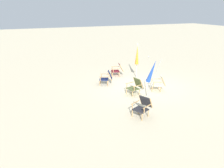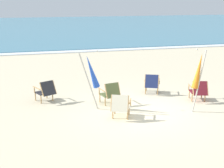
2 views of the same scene
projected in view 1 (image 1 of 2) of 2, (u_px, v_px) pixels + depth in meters
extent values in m
plane|color=beige|center=(141.00, 86.00, 12.15)|extent=(80.00, 80.00, 0.00)
cube|color=beige|center=(156.00, 85.00, 11.44)|extent=(0.67, 0.65, 0.04)
cube|color=beige|center=(163.00, 80.00, 11.36)|extent=(0.55, 0.42, 0.49)
cylinder|color=tan|center=(152.00, 89.00, 11.28)|extent=(0.04, 0.04, 0.32)
cylinder|color=tan|center=(151.00, 86.00, 11.72)|extent=(0.04, 0.04, 0.32)
cylinder|color=tan|center=(161.00, 89.00, 11.27)|extent=(0.04, 0.04, 0.32)
cylinder|color=tan|center=(159.00, 86.00, 11.72)|extent=(0.04, 0.04, 0.32)
cube|color=tan|center=(157.00, 82.00, 11.11)|extent=(0.24, 0.50, 0.02)
cylinder|color=tan|center=(154.00, 84.00, 11.15)|extent=(0.04, 0.04, 0.22)
cube|color=tan|center=(156.00, 79.00, 11.64)|extent=(0.24, 0.50, 0.02)
cylinder|color=tan|center=(152.00, 81.00, 11.67)|extent=(0.04, 0.04, 0.22)
cylinder|color=tan|center=(164.00, 82.00, 11.12)|extent=(0.14, 0.24, 0.49)
cylinder|color=tan|center=(162.00, 79.00, 11.60)|extent=(0.14, 0.24, 0.49)
cube|color=maroon|center=(115.00, 71.00, 13.88)|extent=(0.63, 0.60, 0.04)
cube|color=maroon|center=(121.00, 67.00, 13.85)|extent=(0.55, 0.39, 0.47)
cylinder|color=tan|center=(113.00, 75.00, 13.68)|extent=(0.04, 0.04, 0.32)
cylinder|color=tan|center=(111.00, 73.00, 14.12)|extent=(0.04, 0.04, 0.32)
cylinder|color=tan|center=(119.00, 74.00, 13.74)|extent=(0.04, 0.04, 0.32)
cylinder|color=tan|center=(118.00, 72.00, 14.18)|extent=(0.04, 0.04, 0.32)
cube|color=tan|center=(116.00, 69.00, 13.55)|extent=(0.17, 0.52, 0.02)
cylinder|color=tan|center=(113.00, 71.00, 13.56)|extent=(0.04, 0.04, 0.22)
cube|color=tan|center=(115.00, 67.00, 14.07)|extent=(0.17, 0.52, 0.02)
cylinder|color=tan|center=(112.00, 68.00, 14.08)|extent=(0.04, 0.04, 0.22)
cylinder|color=tan|center=(122.00, 68.00, 13.61)|extent=(0.11, 0.28, 0.48)
cylinder|color=tan|center=(120.00, 66.00, 14.09)|extent=(0.11, 0.28, 0.48)
cube|color=#515B33|center=(133.00, 89.00, 10.87)|extent=(0.61, 0.58, 0.04)
cube|color=#515B33|center=(138.00, 83.00, 10.98)|extent=(0.53, 0.33, 0.49)
cylinder|color=tan|center=(133.00, 94.00, 10.63)|extent=(0.04, 0.04, 0.32)
cylinder|color=tan|center=(127.00, 91.00, 10.98)|extent=(0.04, 0.04, 0.32)
cylinder|color=tan|center=(139.00, 92.00, 10.86)|extent=(0.04, 0.04, 0.32)
cylinder|color=tan|center=(133.00, 89.00, 11.22)|extent=(0.04, 0.04, 0.32)
cube|color=tan|center=(137.00, 86.00, 10.59)|extent=(0.15, 0.52, 0.02)
cylinder|color=tan|center=(134.00, 89.00, 10.53)|extent=(0.04, 0.04, 0.22)
cube|color=tan|center=(130.00, 83.00, 11.02)|extent=(0.15, 0.52, 0.02)
cylinder|color=tan|center=(127.00, 86.00, 10.96)|extent=(0.04, 0.04, 0.22)
cylinder|color=tan|center=(142.00, 84.00, 10.78)|extent=(0.09, 0.24, 0.50)
cylinder|color=tan|center=(135.00, 81.00, 11.17)|extent=(0.09, 0.24, 0.50)
cube|color=#19234C|center=(104.00, 79.00, 12.30)|extent=(0.67, 0.65, 0.04)
cube|color=#19234C|center=(110.00, 75.00, 12.21)|extent=(0.55, 0.42, 0.49)
cylinder|color=tan|center=(100.00, 83.00, 12.14)|extent=(0.04, 0.04, 0.32)
cylinder|color=tan|center=(100.00, 81.00, 12.58)|extent=(0.04, 0.04, 0.32)
cylinder|color=tan|center=(108.00, 83.00, 12.13)|extent=(0.04, 0.04, 0.32)
cylinder|color=tan|center=(108.00, 81.00, 12.57)|extent=(0.04, 0.04, 0.32)
cube|color=tan|center=(104.00, 77.00, 11.96)|extent=(0.25, 0.50, 0.02)
cylinder|color=tan|center=(101.00, 79.00, 12.00)|extent=(0.04, 0.04, 0.22)
cube|color=tan|center=(105.00, 74.00, 12.49)|extent=(0.25, 0.50, 0.02)
cylinder|color=tan|center=(101.00, 76.00, 12.53)|extent=(0.04, 0.04, 0.22)
cylinder|color=tan|center=(110.00, 77.00, 11.97)|extent=(0.14, 0.24, 0.49)
cylinder|color=tan|center=(110.00, 74.00, 12.45)|extent=(0.14, 0.24, 0.49)
cube|color=#28282D|center=(140.00, 110.00, 8.63)|extent=(0.68, 0.66, 0.04)
cube|color=#28282D|center=(146.00, 101.00, 8.80)|extent=(0.56, 0.45, 0.48)
cylinder|color=tan|center=(142.00, 117.00, 8.38)|extent=(0.04, 0.04, 0.32)
cylinder|color=tan|center=(132.00, 113.00, 8.68)|extent=(0.04, 0.04, 0.32)
cylinder|color=tan|center=(148.00, 113.00, 8.69)|extent=(0.04, 0.04, 0.32)
cylinder|color=tan|center=(139.00, 110.00, 8.98)|extent=(0.04, 0.04, 0.32)
cube|color=tan|center=(147.00, 106.00, 8.40)|extent=(0.26, 0.49, 0.02)
cylinder|color=tan|center=(144.00, 111.00, 8.30)|extent=(0.04, 0.04, 0.22)
cube|color=tan|center=(135.00, 102.00, 8.75)|extent=(0.26, 0.49, 0.02)
cylinder|color=tan|center=(132.00, 106.00, 8.65)|extent=(0.04, 0.04, 0.22)
cylinder|color=tan|center=(151.00, 103.00, 8.64)|extent=(0.15, 0.26, 0.48)
cylinder|color=tan|center=(140.00, 100.00, 8.96)|extent=(0.15, 0.26, 0.48)
cylinder|color=#B7B2A8|center=(154.00, 79.00, 10.18)|extent=(0.69, 0.32, 2.00)
cone|color=blue|center=(152.00, 71.00, 10.14)|extent=(0.62, 0.43, 1.16)
sphere|color=#B7B2A8|center=(149.00, 57.00, 10.08)|extent=(0.06, 0.06, 0.06)
cylinder|color=#B7B2A8|center=(137.00, 60.00, 13.51)|extent=(0.29, 0.22, 2.09)
cone|color=orange|center=(137.00, 55.00, 13.34)|extent=(0.43, 0.39, 1.17)
sphere|color=#B7B2A8|center=(137.00, 44.00, 13.03)|extent=(0.06, 0.06, 0.06)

